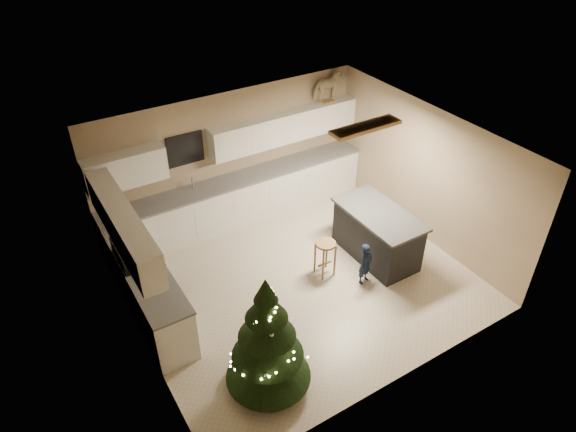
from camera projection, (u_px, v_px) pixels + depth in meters
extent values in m
plane|color=beige|center=(298.00, 279.00, 8.99)|extent=(5.50, 5.50, 0.00)
cube|color=tan|center=(230.00, 156.00, 9.99)|extent=(5.50, 0.02, 2.60)
cube|color=tan|center=(406.00, 316.00, 6.51)|extent=(5.50, 0.02, 2.60)
cube|color=tan|center=(132.00, 280.00, 7.07)|extent=(0.02, 5.00, 2.60)
cube|color=tan|center=(425.00, 174.00, 9.43)|extent=(0.02, 5.00, 2.60)
cube|color=silver|center=(301.00, 147.00, 7.50)|extent=(5.50, 5.00, 0.02)
cube|color=olive|center=(366.00, 127.00, 8.16)|extent=(1.25, 0.32, 0.06)
cube|color=white|center=(366.00, 129.00, 8.18)|extent=(1.15, 0.24, 0.02)
cube|color=white|center=(240.00, 199.00, 10.27)|extent=(5.48, 0.60, 0.90)
cube|color=white|center=(148.00, 291.00, 8.10)|extent=(0.60, 2.60, 0.90)
cube|color=slate|center=(238.00, 179.00, 9.99)|extent=(5.48, 0.62, 0.04)
cube|color=slate|center=(144.00, 268.00, 7.83)|extent=(0.62, 2.60, 0.04)
cube|color=white|center=(125.00, 169.00, 8.75)|extent=(1.40, 0.35, 0.60)
cube|color=white|center=(285.00, 127.00, 10.13)|extent=(3.20, 0.35, 0.60)
cube|color=white|center=(123.00, 226.00, 7.41)|extent=(0.35, 2.60, 0.60)
cube|color=black|center=(185.00, 149.00, 9.35)|extent=(0.70, 0.04, 0.60)
cube|color=#99999E|center=(196.00, 193.00, 9.62)|extent=(0.55, 0.40, 0.06)
cylinder|color=#99999E|center=(193.00, 184.00, 9.60)|extent=(0.03, 0.03, 0.24)
cube|color=black|center=(143.00, 280.00, 8.32)|extent=(0.64, 0.75, 0.90)
cube|color=black|center=(121.00, 256.00, 7.87)|extent=(0.10, 0.75, 0.30)
cube|color=black|center=(377.00, 235.00, 9.29)|extent=(0.80, 1.60, 0.90)
cube|color=#2A2A2B|center=(380.00, 214.00, 9.02)|extent=(0.90, 1.70, 0.05)
cylinder|color=olive|center=(326.00, 244.00, 8.76)|extent=(0.35, 0.35, 0.04)
cylinder|color=olive|center=(323.00, 265.00, 8.82)|extent=(0.04, 0.04, 0.63)
cylinder|color=olive|center=(335.00, 260.00, 8.92)|extent=(0.04, 0.04, 0.63)
cylinder|color=olive|center=(315.00, 257.00, 8.99)|extent=(0.04, 0.04, 0.63)
cylinder|color=olive|center=(327.00, 253.00, 9.10)|extent=(0.04, 0.04, 0.63)
cube|color=olive|center=(325.00, 264.00, 9.02)|extent=(0.27, 0.03, 0.03)
cylinder|color=#3F2816|center=(268.00, 377.00, 7.15)|extent=(0.10, 0.10, 0.26)
cone|color=black|center=(268.00, 361.00, 6.95)|extent=(1.19, 1.19, 0.61)
cone|color=black|center=(267.00, 341.00, 6.72)|extent=(0.98, 0.98, 0.52)
cone|color=black|center=(267.00, 322.00, 6.52)|extent=(0.77, 0.77, 0.48)
cone|color=black|center=(266.00, 305.00, 6.35)|extent=(0.56, 0.56, 0.44)
cone|color=black|center=(266.00, 290.00, 6.20)|extent=(0.31, 0.31, 0.35)
sphere|color=#FFD88C|center=(306.00, 354.00, 7.37)|extent=(0.03, 0.03, 0.03)
sphere|color=#FFD88C|center=(296.00, 345.00, 7.46)|extent=(0.03, 0.03, 0.03)
sphere|color=#FFD88C|center=(284.00, 338.00, 7.51)|extent=(0.03, 0.03, 0.03)
sphere|color=#FFD88C|center=(271.00, 335.00, 7.51)|extent=(0.03, 0.03, 0.03)
sphere|color=#FFD88C|center=(258.00, 335.00, 7.46)|extent=(0.03, 0.03, 0.03)
sphere|color=#FFD88C|center=(247.00, 338.00, 7.36)|extent=(0.03, 0.03, 0.03)
sphere|color=#FFD88C|center=(238.00, 344.00, 7.23)|extent=(0.03, 0.03, 0.03)
sphere|color=#FFD88C|center=(232.00, 351.00, 7.08)|extent=(0.03, 0.03, 0.03)
sphere|color=#FFD88C|center=(230.00, 359.00, 6.92)|extent=(0.03, 0.03, 0.03)
sphere|color=#FFD88C|center=(232.00, 367.00, 6.76)|extent=(0.03, 0.03, 0.03)
sphere|color=#FFD88C|center=(238.00, 373.00, 6.63)|extent=(0.03, 0.03, 0.03)
sphere|color=#FFD88C|center=(246.00, 377.00, 6.53)|extent=(0.03, 0.03, 0.03)
sphere|color=#FFD88C|center=(257.00, 379.00, 6.47)|extent=(0.03, 0.03, 0.03)
sphere|color=#FFD88C|center=(269.00, 377.00, 6.45)|extent=(0.03, 0.03, 0.03)
sphere|color=#FFD88C|center=(280.00, 372.00, 6.46)|extent=(0.03, 0.03, 0.03)
sphere|color=#FFD88C|center=(288.00, 364.00, 6.51)|extent=(0.03, 0.03, 0.03)
sphere|color=#FFD88C|center=(294.00, 355.00, 6.58)|extent=(0.03, 0.03, 0.03)
sphere|color=#FFD88C|center=(297.00, 346.00, 6.66)|extent=(0.03, 0.03, 0.03)
sphere|color=#FFD88C|center=(296.00, 336.00, 6.74)|extent=(0.03, 0.03, 0.03)
sphere|color=#FFD88C|center=(292.00, 328.00, 6.81)|extent=(0.03, 0.03, 0.03)
sphere|color=#FFD88C|center=(286.00, 321.00, 6.86)|extent=(0.03, 0.03, 0.03)
sphere|color=#FFD88C|center=(279.00, 316.00, 6.88)|extent=(0.03, 0.03, 0.03)
sphere|color=#FFD88C|center=(271.00, 313.00, 6.88)|extent=(0.03, 0.03, 0.03)
sphere|color=#FFD88C|center=(263.00, 312.00, 6.84)|extent=(0.03, 0.03, 0.03)
sphere|color=#FFD88C|center=(256.00, 312.00, 6.78)|extent=(0.03, 0.03, 0.03)
sphere|color=#FFD88C|center=(251.00, 314.00, 6.70)|extent=(0.03, 0.03, 0.03)
sphere|color=#FFD88C|center=(248.00, 316.00, 6.61)|extent=(0.03, 0.03, 0.03)
sphere|color=#FFD88C|center=(246.00, 319.00, 6.52)|extent=(0.03, 0.03, 0.03)
sphere|color=#FFD88C|center=(247.00, 322.00, 6.43)|extent=(0.03, 0.03, 0.03)
sphere|color=#FFD88C|center=(250.00, 324.00, 6.36)|extent=(0.03, 0.03, 0.03)
sphere|color=#FFD88C|center=(255.00, 324.00, 6.30)|extent=(0.03, 0.03, 0.03)
sphere|color=#FFD88C|center=(260.00, 323.00, 6.26)|extent=(0.03, 0.03, 0.03)
sphere|color=#FFD88C|center=(265.00, 321.00, 6.24)|extent=(0.03, 0.03, 0.03)
sphere|color=#FFD88C|center=(270.00, 317.00, 6.23)|extent=(0.03, 0.03, 0.03)
sphere|color=#FFD88C|center=(274.00, 313.00, 6.24)|extent=(0.03, 0.03, 0.03)
sphere|color=#FFD88C|center=(276.00, 308.00, 6.25)|extent=(0.03, 0.03, 0.03)
sphere|color=#FFD88C|center=(276.00, 303.00, 6.27)|extent=(0.03, 0.03, 0.03)
sphere|color=#FFD88C|center=(276.00, 298.00, 6.28)|extent=(0.03, 0.03, 0.03)
sphere|color=#FFD88C|center=(274.00, 294.00, 6.29)|extent=(0.03, 0.03, 0.03)
sphere|color=#FFD88C|center=(272.00, 290.00, 6.29)|extent=(0.03, 0.03, 0.03)
sphere|color=#FFD88C|center=(269.00, 287.00, 6.27)|extent=(0.03, 0.03, 0.03)
sphere|color=#FFD88C|center=(267.00, 285.00, 6.25)|extent=(0.03, 0.03, 0.03)
sphere|color=#FFD88C|center=(265.00, 284.00, 6.22)|extent=(0.03, 0.03, 0.03)
sphere|color=silver|center=(300.00, 351.00, 7.25)|extent=(0.06, 0.06, 0.06)
sphere|color=silver|center=(237.00, 348.00, 7.07)|extent=(0.06, 0.06, 0.06)
sphere|color=silver|center=(274.00, 374.00, 6.50)|extent=(0.06, 0.06, 0.06)
sphere|color=silver|center=(284.00, 326.00, 6.94)|extent=(0.06, 0.06, 0.06)
sphere|color=silver|center=(246.00, 331.00, 6.64)|extent=(0.06, 0.06, 0.06)
sphere|color=silver|center=(275.00, 334.00, 6.37)|extent=(0.06, 0.06, 0.06)
sphere|color=silver|center=(271.00, 305.00, 6.54)|extent=(0.06, 0.06, 0.06)
sphere|color=silver|center=(259.00, 304.00, 6.30)|extent=(0.06, 0.06, 0.06)
sphere|color=silver|center=(267.00, 294.00, 6.21)|extent=(0.06, 0.06, 0.06)
imported|color=#102540|center=(365.00, 264.00, 8.74)|extent=(0.33, 0.26, 0.79)
cube|color=olive|center=(329.00, 102.00, 10.36)|extent=(0.27, 0.02, 0.02)
cube|color=olive|center=(327.00, 101.00, 10.42)|extent=(0.27, 0.02, 0.02)
imported|color=beige|center=(329.00, 87.00, 10.22)|extent=(0.73, 0.43, 0.58)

